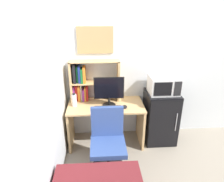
% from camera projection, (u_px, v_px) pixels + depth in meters
% --- Properties ---
extents(wall_back, '(6.40, 0.04, 2.60)m').
position_uv_depth(wall_back, '(183.00, 64.00, 3.45)').
color(wall_back, silver).
rests_on(wall_back, ground_plane).
extents(wall_left, '(0.04, 4.40, 2.60)m').
position_uv_depth(wall_left, '(35.00, 115.00, 1.83)').
color(wall_left, silver).
rests_on(wall_left, ground_plane).
extents(desk, '(1.23, 0.62, 0.74)m').
position_uv_depth(desk, '(106.00, 117.00, 3.37)').
color(desk, tan).
rests_on(desk, ground_plane).
extents(hutch_bookshelf, '(0.81, 0.22, 0.68)m').
position_uv_depth(hutch_bookshelf, '(87.00, 81.00, 3.32)').
color(hutch_bookshelf, tan).
rests_on(hutch_bookshelf, desk).
extents(monitor, '(0.47, 0.21, 0.48)m').
position_uv_depth(monitor, '(109.00, 90.00, 3.15)').
color(monitor, black).
rests_on(monitor, desk).
extents(keyboard, '(0.42, 0.14, 0.02)m').
position_uv_depth(keyboard, '(108.00, 108.00, 3.14)').
color(keyboard, '#333338').
rests_on(keyboard, desk).
extents(computer_mouse, '(0.07, 0.11, 0.04)m').
position_uv_depth(computer_mouse, '(125.00, 107.00, 3.17)').
color(computer_mouse, black).
rests_on(computer_mouse, desk).
extents(water_bottle, '(0.08, 0.08, 0.22)m').
position_uv_depth(water_bottle, '(74.00, 100.00, 3.20)').
color(water_bottle, silver).
rests_on(water_bottle, desk).
extents(mini_fridge, '(0.52, 0.52, 0.90)m').
position_uv_depth(mini_fridge, '(160.00, 117.00, 3.48)').
color(mini_fridge, black).
rests_on(mini_fridge, ground_plane).
extents(microwave, '(0.46, 0.38, 0.29)m').
position_uv_depth(microwave, '(164.00, 85.00, 3.25)').
color(microwave, silver).
rests_on(microwave, mini_fridge).
extents(desk_chair, '(0.55, 0.55, 0.94)m').
position_uv_depth(desk_chair, '(108.00, 146.00, 2.83)').
color(desk_chair, black).
rests_on(desk_chair, ground_plane).
extents(wall_corkboard, '(0.57, 0.02, 0.42)m').
position_uv_depth(wall_corkboard, '(95.00, 40.00, 3.16)').
color(wall_corkboard, tan).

